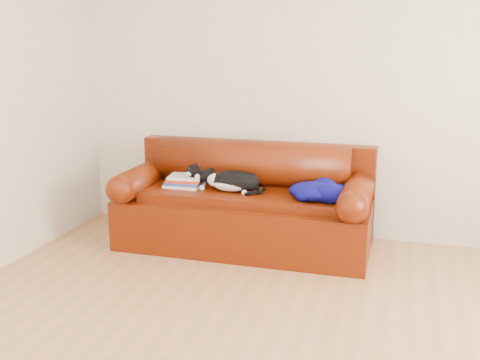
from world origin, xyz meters
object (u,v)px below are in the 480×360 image
object	(u,v)px
sofa_base	(245,219)
blanket	(317,190)
book_stack	(185,181)
cat	(233,182)

from	to	relation	value
sofa_base	blanket	world-z (taller)	blanket
book_stack	blanket	xyz separation A→B (m)	(1.14, -0.06, 0.02)
book_stack	blanket	world-z (taller)	blanket
book_stack	cat	distance (m)	0.45
sofa_base	book_stack	size ratio (longest dim) A/B	6.63
book_stack	cat	xyz separation A→B (m)	(0.44, -0.04, 0.04)
book_stack	blanket	bearing A→B (deg)	-3.03
sofa_base	book_stack	world-z (taller)	book_stack
book_stack	cat	bearing A→B (deg)	-4.89
sofa_base	cat	size ratio (longest dim) A/B	3.49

